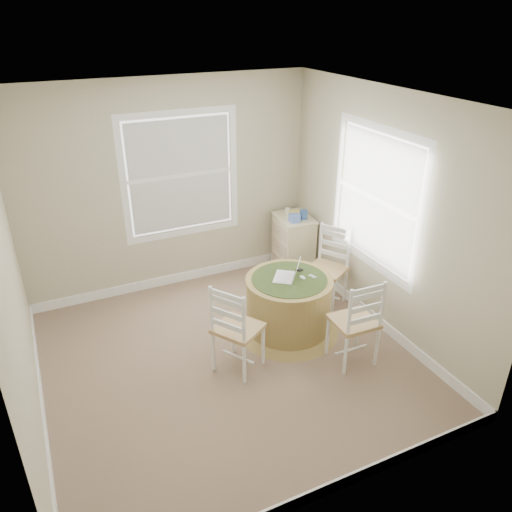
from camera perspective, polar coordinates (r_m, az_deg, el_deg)
room at (r=4.78m, az=-2.47°, el=2.20°), size 3.64×3.64×2.64m
round_table at (r=5.49m, az=3.74°, el=-5.38°), size 1.12×1.12×0.67m
chair_left at (r=4.91m, az=-2.07°, el=-8.20°), size 0.56×0.57×0.95m
chair_near at (r=5.10m, az=11.13°, el=-7.28°), size 0.44×0.42×0.95m
chair_right at (r=5.99m, az=8.09°, el=-1.49°), size 0.56×0.57×0.95m
laptop at (r=5.34m, az=3.58°, el=-2.24°), size 0.38×0.39×0.21m
mouse at (r=5.37m, az=5.31°, el=-2.45°), size 0.07×0.10×0.03m
phone at (r=5.41m, az=6.46°, el=-2.35°), size 0.07×0.10×0.02m
keys at (r=5.51m, az=5.03°, el=-1.66°), size 0.07×0.06×0.02m
corner_chest at (r=6.77m, az=4.26°, el=1.39°), size 0.48×0.62×0.78m
tissue_box at (r=6.44m, az=4.42°, el=4.32°), size 0.13×0.13×0.10m
box_yellow at (r=6.66m, az=4.66°, el=4.88°), size 0.16×0.11×0.06m
box_blue at (r=6.54m, az=5.47°, el=4.74°), size 0.09×0.09×0.12m
cup_cream at (r=6.67m, az=3.62°, el=5.12°), size 0.07×0.07×0.09m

